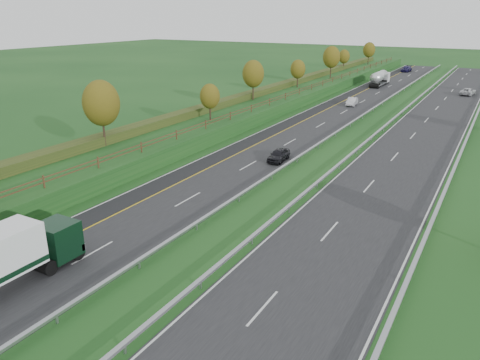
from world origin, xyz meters
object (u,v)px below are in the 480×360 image
object	(u,v)px
car_small_far	(406,69)
car_oncoming	(468,92)
car_dark_near	(279,155)
car_silver_mid	(352,101)
road_tanker	(380,78)

from	to	relation	value
car_small_far	car_oncoming	world-z (taller)	car_small_far
car_dark_near	car_silver_mid	distance (m)	39.52
road_tanker	car_silver_mid	bearing A→B (deg)	-86.33
road_tanker	car_silver_mid	world-z (taller)	road_tanker
car_small_far	car_silver_mid	bearing A→B (deg)	-85.08
car_oncoming	car_small_far	bearing A→B (deg)	-54.73
car_silver_mid	car_oncoming	distance (m)	30.20
car_small_far	car_oncoming	bearing A→B (deg)	-58.97
car_small_far	car_oncoming	size ratio (longest dim) A/B	1.03
road_tanker	car_dark_near	size ratio (longest dim) A/B	2.65
car_dark_near	car_oncoming	bearing A→B (deg)	72.77
road_tanker	car_dark_near	distance (m)	68.62
car_dark_near	car_silver_mid	size ratio (longest dim) A/B	0.94
car_dark_near	car_small_far	distance (m)	101.70
car_small_far	car_oncoming	xyz separation A→B (m)	(20.11, -38.10, -0.06)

